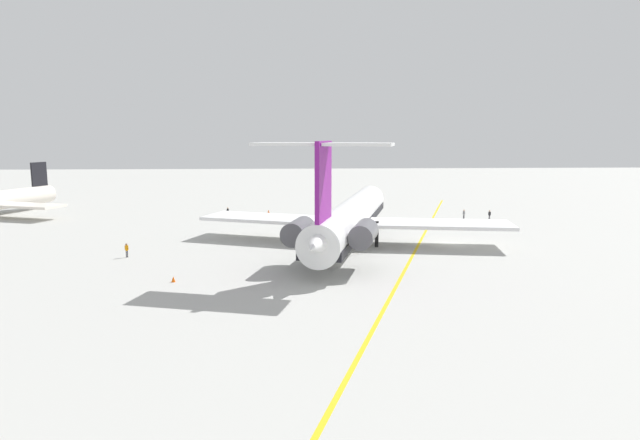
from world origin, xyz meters
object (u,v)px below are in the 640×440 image
Objects in this scene: ground_crew_starboard at (464,213)px; safety_cone_nose at (173,279)px; ground_crew_near_tail at (490,214)px; ground_crew_portside at (228,211)px; ground_crew_near_nose at (127,248)px; safety_cone_wingtip at (269,211)px; main_jetliner at (350,217)px.

ground_crew_starboard reaches higher than safety_cone_nose.
ground_crew_near_tail is 0.97× the size of ground_crew_portside.
ground_crew_starboard is at bearing -63.15° from ground_crew_near_nose.
ground_crew_portside is 8.31m from safety_cone_wingtip.
ground_crew_near_tail reaches higher than safety_cone_wingtip.
main_jetliner is 31.58m from ground_crew_near_tail.
ground_crew_near_tail reaches higher than safety_cone_nose.
safety_cone_nose is 46.36m from safety_cone_wingtip.
ground_crew_portside is at bearing 51.36° from main_jetliner.
ground_crew_near_nose is 0.94× the size of ground_crew_portside.
safety_cone_nose is at bearing 117.57° from ground_crew_starboard.
ground_crew_portside is 3.16× the size of safety_cone_nose.
safety_cone_wingtip is at bearing -24.14° from ground_crew_near_nose.
main_jetliner is 27.20× the size of ground_crew_near_nose.
ground_crew_near_nose is 31.08m from ground_crew_portside.
main_jetliner is 81.05× the size of safety_cone_wingtip.
ground_crew_portside is 40.91m from safety_cone_nose.
ground_crew_portside is at bearing -56.15° from ground_crew_near_tail.
ground_crew_starboard is at bearing -31.13° from main_jetliner.
main_jetliner is 81.05× the size of safety_cone_nose.
main_jetliner is at bearing -48.90° from safety_cone_nose.
main_jetliner is 31.93m from safety_cone_wingtip.
ground_crew_near_tail is at bearing -116.53° from ground_crew_starboard.
ground_crew_portside is (24.76, 18.00, -2.50)m from main_jetliner.
ground_crew_starboard is 33.78m from safety_cone_wingtip.
ground_crew_near_nose is 0.97× the size of ground_crew_near_tail.
safety_cone_nose is (-35.27, 43.50, -0.79)m from ground_crew_near_tail.
ground_crew_portside reaches higher than safety_cone_wingtip.
ground_crew_near_tail is 3.06× the size of safety_cone_wingtip.
safety_cone_wingtip is at bearing -91.58° from ground_crew_portside.
ground_crew_near_tail is 37.83m from safety_cone_wingtip.
main_jetliner is 25.64× the size of ground_crew_portside.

